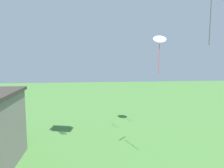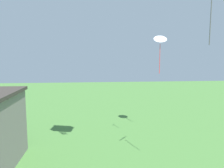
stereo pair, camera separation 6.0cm
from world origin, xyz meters
name	(u,v)px [view 1 (the left image)]	position (x,y,z in m)	size (l,w,h in m)	color
kite_white_delta	(160,40)	(5.09, 17.25, 8.76)	(1.31, 1.19, 3.49)	white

